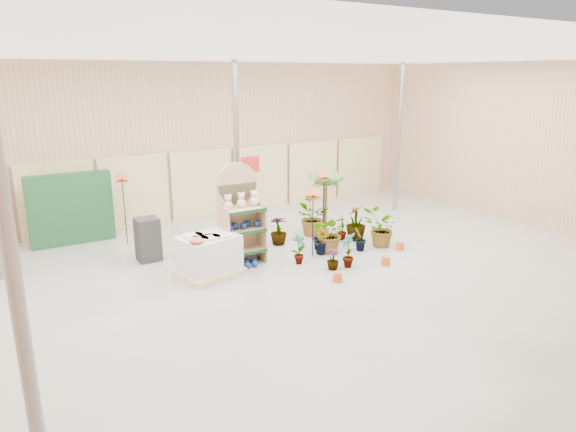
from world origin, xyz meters
The scene contains 25 objects.
room centered at (0.00, 0.91, 2.21)m, with size 15.20×12.10×4.70m.
display_shelf centered at (-0.77, 1.84, 1.04)m, with size 0.97×0.62×2.28m.
teddy_bears centered at (-0.75, 1.73, 1.44)m, with size 0.84×0.21×0.35m.
gazing_balls_shelf centered at (-0.77, 1.69, 0.90)m, with size 0.84×0.29×0.16m.
gazing_balls_floor centered at (-0.82, 1.45, 0.07)m, with size 0.63×0.39×0.15m.
pallet_stack centered at (-1.74, 1.39, 0.45)m, with size 1.43×1.27×0.92m.
charcoal_planters centered at (-2.55, 3.00, 0.50)m, with size 0.50×0.50×1.00m.
trellis_stock centered at (-3.80, 5.20, 0.90)m, with size 2.00×0.30×1.80m, color #1B4B27.
offer_sign centered at (0.10, 2.98, 1.57)m, with size 0.50×0.08×2.20m.
bird_table_front centered at (0.80, 1.22, 1.55)m, with size 0.34×0.34×1.67m.
bird_table_right centered at (1.87, 2.31, 1.66)m, with size 0.34×0.34×1.79m.
bird_table_back centered at (-2.66, 4.50, 1.71)m, with size 0.34×0.34×1.85m.
palm centered at (2.11, 2.57, 1.46)m, with size 0.70×0.70×1.72m.
potted_plant_0 centered at (0.27, 0.99, 0.36)m, with size 0.38×0.26×0.72m, color #407E2B.
potted_plant_1 centered at (1.08, 1.22, 0.35)m, with size 0.39×0.31×0.71m, color #407E2B.
potted_plant_2 centered at (1.36, 1.25, 0.48)m, with size 0.87×0.75×0.96m, color #407E2B.
potted_plant_3 centered at (2.47, 1.71, 0.47)m, with size 0.53×0.53×0.94m, color #407E2B.
potted_plant_4 centered at (2.16, 1.86, 0.37)m, with size 0.39×0.27×0.75m, color #407E2B.
potted_plant_5 centered at (1.26, 1.61, 0.32)m, with size 0.35×0.28×0.64m, color #407E2B.
potted_plant_6 centered at (1.70, 2.66, 0.50)m, with size 0.89×0.77×0.99m, color #407E2B.
potted_plant_7 centered at (0.72, 0.31, 0.24)m, with size 0.27×0.27×0.48m, color #407E2B.
potted_plant_8 centered at (1.10, 0.26, 0.40)m, with size 0.42×0.28×0.79m, color #407E2B.
potted_plant_9 centered at (2.01, 0.95, 0.30)m, with size 0.33×0.27×0.61m, color #407E2B.
potted_plant_10 centered at (2.66, 0.96, 0.47)m, with size 0.85×0.73×0.94m, color #407E2B.
potted_plant_11 centered at (0.58, 2.41, 0.37)m, with size 0.41×0.41×0.74m, color #407E2B.
Camera 1 is at (-5.62, -8.20, 4.15)m, focal length 32.00 mm.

